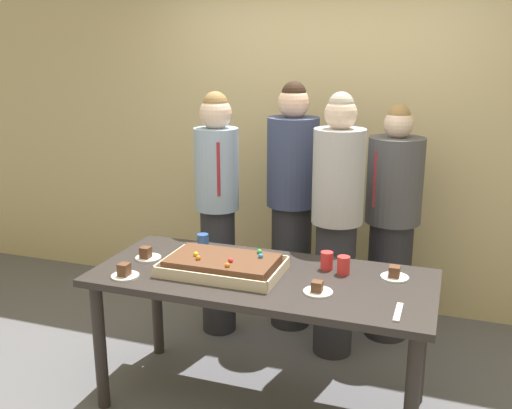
# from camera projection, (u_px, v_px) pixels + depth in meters

# --- Properties ---
(ground_plane) EXTENTS (12.00, 12.00, 0.00)m
(ground_plane) POSITION_uv_depth(u_px,v_px,m) (262.00, 403.00, 3.33)
(ground_plane) COLOR #5B5B60
(interior_back_panel) EXTENTS (8.00, 0.12, 3.00)m
(interior_back_panel) POSITION_uv_depth(u_px,v_px,m) (329.00, 115.00, 4.40)
(interior_back_panel) COLOR #CCB784
(interior_back_panel) RESTS_ON ground_plane
(party_table) EXTENTS (1.85, 0.81, 0.80)m
(party_table) POSITION_uv_depth(u_px,v_px,m) (262.00, 291.00, 3.15)
(party_table) COLOR #2D2826
(party_table) RESTS_ON ground_plane
(sheet_cake) EXTENTS (0.65, 0.41, 0.11)m
(sheet_cake) POSITION_uv_depth(u_px,v_px,m) (223.00, 265.00, 3.15)
(sheet_cake) COLOR beige
(sheet_cake) RESTS_ON party_table
(plated_slice_near_left) EXTENTS (0.15, 0.15, 0.08)m
(plated_slice_near_left) POSITION_uv_depth(u_px,v_px,m) (125.00, 273.00, 3.09)
(plated_slice_near_left) COLOR white
(plated_slice_near_left) RESTS_ON party_table
(plated_slice_near_right) EXTENTS (0.15, 0.15, 0.06)m
(plated_slice_near_right) POSITION_uv_depth(u_px,v_px,m) (318.00, 290.00, 2.88)
(plated_slice_near_right) COLOR white
(plated_slice_near_right) RESTS_ON party_table
(plated_slice_far_left) EXTENTS (0.15, 0.15, 0.07)m
(plated_slice_far_left) POSITION_uv_depth(u_px,v_px,m) (395.00, 275.00, 3.07)
(plated_slice_far_left) COLOR white
(plated_slice_far_left) RESTS_ON party_table
(plated_slice_far_right) EXTENTS (0.15, 0.15, 0.07)m
(plated_slice_far_right) POSITION_uv_depth(u_px,v_px,m) (147.00, 255.00, 3.35)
(plated_slice_far_right) COLOR white
(plated_slice_far_right) RESTS_ON party_table
(drink_cup_nearest) EXTENTS (0.07, 0.07, 0.10)m
(drink_cup_nearest) POSITION_uv_depth(u_px,v_px,m) (327.00, 261.00, 3.19)
(drink_cup_nearest) COLOR red
(drink_cup_nearest) RESTS_ON party_table
(drink_cup_middle) EXTENTS (0.07, 0.07, 0.10)m
(drink_cup_middle) POSITION_uv_depth(u_px,v_px,m) (203.00, 242.00, 3.50)
(drink_cup_middle) COLOR #2D5199
(drink_cup_middle) RESTS_ON party_table
(drink_cup_far_end) EXTENTS (0.07, 0.07, 0.10)m
(drink_cup_far_end) POSITION_uv_depth(u_px,v_px,m) (343.00, 265.00, 3.12)
(drink_cup_far_end) COLOR red
(drink_cup_far_end) RESTS_ON party_table
(cake_server_utensil) EXTENTS (0.03, 0.20, 0.01)m
(cake_server_utensil) POSITION_uv_depth(u_px,v_px,m) (398.00, 312.00, 2.67)
(cake_server_utensil) COLOR silver
(cake_server_utensil) RESTS_ON party_table
(person_serving_front) EXTENTS (0.36, 0.36, 1.78)m
(person_serving_front) POSITION_uv_depth(u_px,v_px,m) (292.00, 204.00, 4.07)
(person_serving_front) COLOR #28282D
(person_serving_front) RESTS_ON ground_plane
(person_green_shirt_behind) EXTENTS (0.37, 0.37, 1.64)m
(person_green_shirt_behind) POSITION_uv_depth(u_px,v_px,m) (392.00, 223.00, 3.92)
(person_green_shirt_behind) COLOR #28282D
(person_green_shirt_behind) RESTS_ON ground_plane
(person_striped_tie_right) EXTENTS (0.30, 0.30, 1.72)m
(person_striped_tie_right) POSITION_uv_depth(u_px,v_px,m) (217.00, 208.00, 3.98)
(person_striped_tie_right) COLOR #28282D
(person_striped_tie_right) RESTS_ON ground_plane
(person_far_right_suit) EXTENTS (0.33, 0.33, 1.74)m
(person_far_right_suit) POSITION_uv_depth(u_px,v_px,m) (337.00, 223.00, 3.67)
(person_far_right_suit) COLOR #28282D
(person_far_right_suit) RESTS_ON ground_plane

